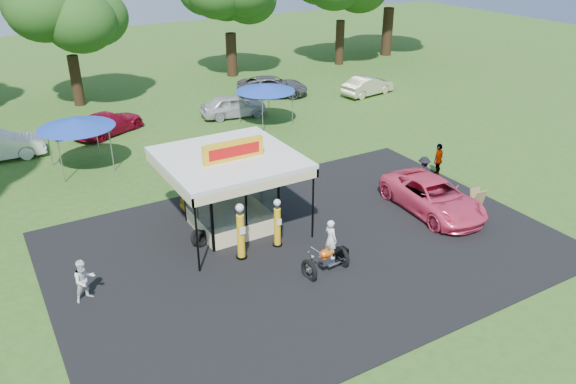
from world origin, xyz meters
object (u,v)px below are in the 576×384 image
gas_pump_right (277,224)px  motorcycle (329,251)px  bg_car_d (272,86)px  tent_east (265,88)px  spectator_west (84,280)px  kiosk_car (211,198)px  spectator_east_b (438,160)px  pink_sedan (433,196)px  a_frame_sign (477,200)px  tent_west (76,124)px  spectator_east_a (423,172)px  bg_car_b (108,123)px  bg_car_e (368,86)px  gas_pump_left (241,233)px  gas_station_kiosk (230,190)px  bg_car_c (234,106)px

gas_pump_right → motorcycle: size_ratio=0.95×
bg_car_d → tent_east: bearing=174.6°
spectator_west → kiosk_car: bearing=20.9°
gas_pump_right → spectator_east_b: bearing=10.5°
spectator_west → bg_car_d: 26.50m
pink_sedan → a_frame_sign: bearing=-22.5°
kiosk_car → tent_west: tent_west is taller
motorcycle → spectator_east_a: 9.14m
motorcycle → spectator_east_b: motorcycle is taller
pink_sedan → spectator_east_b: size_ratio=3.06×
bg_car_b → tent_east: tent_east is taller
spectator_east_b → bg_car_e: size_ratio=0.41×
a_frame_sign → kiosk_car: (-10.49, 6.43, -0.04)m
gas_pump_left → spectator_east_b: bearing=9.5°
gas_pump_left → bg_car_d: size_ratio=0.45×
gas_pump_right → bg_car_b: size_ratio=0.44×
tent_east → tent_west: bearing=-173.0°
motorcycle → bg_car_b: size_ratio=0.46×
gas_station_kiosk → spectator_west: size_ratio=3.36×
tent_east → a_frame_sign: bearing=-80.7°
spectator_west → bg_car_c: 21.02m
gas_pump_left → bg_car_b: (-0.78, 17.41, -0.46)m
gas_pump_left → spectator_east_a: (10.76, 1.39, -0.34)m
bg_car_d → tent_east: tent_east is taller
bg_car_d → tent_west: tent_west is taller
gas_station_kiosk → gas_pump_right: (0.96, -2.38, -0.76)m
a_frame_sign → spectator_west: size_ratio=0.64×
bg_car_e → tent_west: (-22.16, -3.68, 1.81)m
tent_west → tent_east: size_ratio=1.04×
motorcycle → gas_station_kiosk: bearing=103.5°
gas_pump_left → gas_pump_right: size_ratio=1.13×
bg_car_d → a_frame_sign: bearing=-155.7°
spectator_east_b → pink_sedan: bearing=17.3°
gas_pump_left → bg_car_e: (18.72, 16.20, -0.44)m
motorcycle → spectator_west: motorcycle is taller
pink_sedan → bg_car_d: size_ratio=1.02×
gas_pump_right → a_frame_sign: size_ratio=2.07×
gas_pump_left → bg_car_b: gas_pump_left is taller
kiosk_car → spectator_east_a: spectator_east_a is taller
bg_car_c → tent_west: 11.78m
spectator_west → spectator_east_a: size_ratio=0.98×
gas_pump_right → spectator_east_b: gas_pump_right is taller
motorcycle → bg_car_d: size_ratio=0.42×
tent_east → kiosk_car: bearing=-130.3°
bg_car_e → tent_west: 22.53m
spectator_east_b → bg_car_e: 15.45m
spectator_east_a → bg_car_d: spectator_east_a is taller
bg_car_e → spectator_east_b: bearing=147.0°
bg_car_b → tent_west: size_ratio=1.21×
spectator_east_a → tent_west: (-14.20, 11.13, 1.71)m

